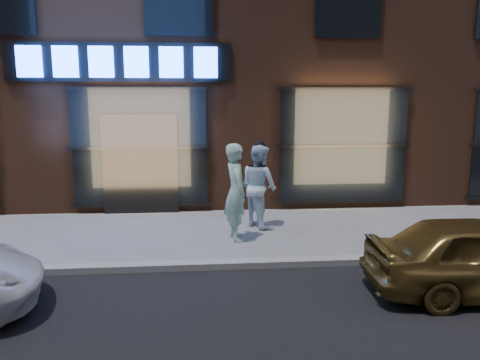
% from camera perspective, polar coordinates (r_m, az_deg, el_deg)
% --- Properties ---
extents(ground, '(90.00, 90.00, 0.00)m').
position_cam_1_polar(ground, '(8.06, -15.09, -10.71)').
color(ground, slate).
rests_on(ground, ground).
extents(curb, '(60.00, 0.25, 0.12)m').
position_cam_1_polar(curb, '(8.04, -15.11, -10.31)').
color(curb, gray).
rests_on(curb, ground).
extents(storefront_building, '(30.20, 8.28, 10.30)m').
position_cam_1_polar(storefront_building, '(15.64, -10.72, 18.58)').
color(storefront_building, '#54301E').
rests_on(storefront_building, ground).
extents(man_bowtie, '(0.58, 0.78, 1.93)m').
position_cam_1_polar(man_bowtie, '(9.19, -0.49, -1.49)').
color(man_bowtie, '#9FD2B7').
rests_on(man_bowtie, ground).
extents(man_cap, '(1.04, 1.11, 1.81)m').
position_cam_1_polar(man_cap, '(10.17, 2.35, -0.70)').
color(man_cap, white).
rests_on(man_cap, ground).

